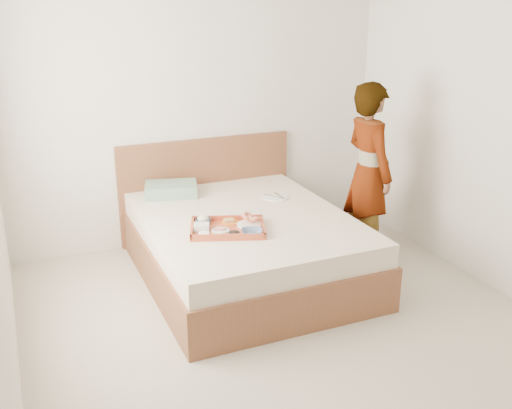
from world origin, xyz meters
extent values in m
cube|color=#BEB3A1|center=(0.00, 0.00, 0.00)|extent=(3.50, 4.00, 0.01)
cube|color=silver|center=(0.00, 2.00, 1.30)|extent=(3.50, 0.01, 2.60)
cube|color=brown|center=(0.03, 1.00, 0.27)|extent=(1.65, 2.00, 0.53)
cube|color=brown|center=(0.03, 1.97, 0.47)|extent=(1.65, 0.06, 0.95)
cube|color=gray|center=(-0.37, 1.74, 0.58)|extent=(0.51, 0.41, 0.11)
cube|color=#AD4A28|center=(-0.21, 0.76, 0.55)|extent=(0.65, 0.56, 0.05)
cylinder|color=white|center=(-0.04, 0.76, 0.55)|extent=(0.24, 0.24, 0.01)
imported|color=navy|center=(-0.09, 0.58, 0.56)|extent=(0.20, 0.20, 0.04)
cylinder|color=black|center=(-0.22, 0.60, 0.56)|extent=(0.10, 0.10, 0.03)
cylinder|color=white|center=(-0.28, 0.74, 0.55)|extent=(0.17, 0.17, 0.01)
cylinder|color=orange|center=(-0.15, 0.87, 0.55)|extent=(0.17, 0.17, 0.01)
imported|color=navy|center=(-0.34, 0.94, 0.56)|extent=(0.15, 0.15, 0.04)
cube|color=silver|center=(-0.40, 0.81, 0.57)|extent=(0.14, 0.13, 0.05)
cylinder|color=white|center=(-0.42, 0.69, 0.56)|extent=(0.10, 0.10, 0.03)
cylinder|color=white|center=(0.45, 1.31, 0.54)|extent=(0.26, 0.26, 0.01)
imported|color=silver|center=(1.14, 0.96, 0.77)|extent=(0.38, 0.57, 1.54)
camera|label=1|loc=(-1.63, -3.07, 2.18)|focal=41.32mm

